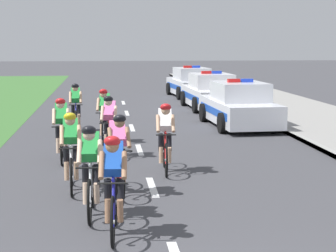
{
  "coord_description": "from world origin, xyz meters",
  "views": [
    {
      "loc": [
        -0.93,
        -5.09,
        2.81
      ],
      "look_at": [
        0.38,
        6.75,
        1.1
      ],
      "focal_mm": 63.26,
      "sensor_mm": 36.0,
      "label": 1
    }
  ],
  "objects_px": {
    "cyclist_third": "(118,153)",
    "cyclist_ninth": "(76,107)",
    "cyclist_lead": "(114,183)",
    "police_car_third": "(191,84)",
    "cyclist_seventh": "(61,128)",
    "cyclist_eighth": "(105,115)",
    "police_car_second": "(211,93)",
    "cyclist_fifth": "(165,136)",
    "cyclist_fourth": "(71,150)",
    "cyclist_sixth": "(109,125)",
    "police_car_nearest": "(239,106)",
    "cyclist_second": "(91,169)"
  },
  "relations": [
    {
      "from": "cyclist_lead",
      "to": "cyclist_ninth",
      "type": "bearing_deg",
      "value": 95.47
    },
    {
      "from": "cyclist_third",
      "to": "cyclist_seventh",
      "type": "bearing_deg",
      "value": 111.4
    },
    {
      "from": "cyclist_fifth",
      "to": "cyclist_eighth",
      "type": "height_order",
      "value": "same"
    },
    {
      "from": "cyclist_fifth",
      "to": "police_car_third",
      "type": "relative_size",
      "value": 0.38
    },
    {
      "from": "cyclist_second",
      "to": "cyclist_fourth",
      "type": "bearing_deg",
      "value": 103.11
    },
    {
      "from": "cyclist_second",
      "to": "cyclist_seventh",
      "type": "xyz_separation_m",
      "value": [
        -0.76,
        4.52,
        0.0
      ]
    },
    {
      "from": "cyclist_eighth",
      "to": "cyclist_ninth",
      "type": "height_order",
      "value": "same"
    },
    {
      "from": "cyclist_sixth",
      "to": "cyclist_eighth",
      "type": "xyz_separation_m",
      "value": [
        -0.11,
        2.08,
        0.0
      ]
    },
    {
      "from": "cyclist_fourth",
      "to": "cyclist_sixth",
      "type": "relative_size",
      "value": 1.0
    },
    {
      "from": "cyclist_fourth",
      "to": "cyclist_eighth",
      "type": "relative_size",
      "value": 1.0
    },
    {
      "from": "cyclist_second",
      "to": "cyclist_fourth",
      "type": "height_order",
      "value": "same"
    },
    {
      "from": "cyclist_fifth",
      "to": "cyclist_fourth",
      "type": "bearing_deg",
      "value": -144.56
    },
    {
      "from": "cyclist_eighth",
      "to": "police_car_second",
      "type": "xyz_separation_m",
      "value": [
        4.44,
        7.84,
        -0.11
      ]
    },
    {
      "from": "cyclist_seventh",
      "to": "cyclist_eighth",
      "type": "xyz_separation_m",
      "value": [
        1.02,
        2.53,
        0.0
      ]
    },
    {
      "from": "cyclist_fourth",
      "to": "cyclist_sixth",
      "type": "height_order",
      "value": "same"
    },
    {
      "from": "cyclist_eighth",
      "to": "police_car_second",
      "type": "bearing_deg",
      "value": 60.47
    },
    {
      "from": "cyclist_lead",
      "to": "cyclist_sixth",
      "type": "distance_m",
      "value": 6.02
    },
    {
      "from": "cyclist_sixth",
      "to": "police_car_third",
      "type": "bearing_deg",
      "value": 74.28
    },
    {
      "from": "cyclist_fifth",
      "to": "police_car_nearest",
      "type": "height_order",
      "value": "police_car_nearest"
    },
    {
      "from": "cyclist_eighth",
      "to": "police_car_third",
      "type": "relative_size",
      "value": 0.38
    },
    {
      "from": "cyclist_sixth",
      "to": "cyclist_eighth",
      "type": "bearing_deg",
      "value": 93.11
    },
    {
      "from": "cyclist_fifth",
      "to": "police_car_second",
      "type": "height_order",
      "value": "police_car_second"
    },
    {
      "from": "cyclist_third",
      "to": "police_car_nearest",
      "type": "relative_size",
      "value": 0.38
    },
    {
      "from": "cyclist_fifth",
      "to": "cyclist_sixth",
      "type": "height_order",
      "value": "same"
    },
    {
      "from": "cyclist_third",
      "to": "cyclist_eighth",
      "type": "xyz_separation_m",
      "value": [
        -0.23,
        5.71,
        0.0
      ]
    },
    {
      "from": "cyclist_third",
      "to": "cyclist_eighth",
      "type": "relative_size",
      "value": 1.0
    },
    {
      "from": "cyclist_eighth",
      "to": "cyclist_ninth",
      "type": "bearing_deg",
      "value": 112.23
    },
    {
      "from": "police_car_nearest",
      "to": "cyclist_fifth",
      "type": "bearing_deg",
      "value": -115.52
    },
    {
      "from": "cyclist_eighth",
      "to": "police_car_nearest",
      "type": "height_order",
      "value": "police_car_nearest"
    },
    {
      "from": "cyclist_third",
      "to": "cyclist_ninth",
      "type": "xyz_separation_m",
      "value": [
        -1.12,
        7.88,
        0.0
      ]
    },
    {
      "from": "cyclist_second",
      "to": "cyclist_fourth",
      "type": "relative_size",
      "value": 1.0
    },
    {
      "from": "cyclist_fifth",
      "to": "cyclist_seventh",
      "type": "relative_size",
      "value": 1.0
    },
    {
      "from": "cyclist_seventh",
      "to": "police_car_third",
      "type": "height_order",
      "value": "police_car_third"
    },
    {
      "from": "cyclist_third",
      "to": "cyclist_seventh",
      "type": "xyz_separation_m",
      "value": [
        -1.25,
        3.18,
        0.0
      ]
    },
    {
      "from": "cyclist_lead",
      "to": "police_car_third",
      "type": "relative_size",
      "value": 0.38
    },
    {
      "from": "cyclist_second",
      "to": "cyclist_fifth",
      "type": "relative_size",
      "value": 1.0
    },
    {
      "from": "cyclist_sixth",
      "to": "police_car_second",
      "type": "bearing_deg",
      "value": 66.42
    },
    {
      "from": "cyclist_seventh",
      "to": "police_car_third",
      "type": "relative_size",
      "value": 0.38
    },
    {
      "from": "cyclist_lead",
      "to": "cyclist_sixth",
      "type": "relative_size",
      "value": 1.0
    },
    {
      "from": "cyclist_seventh",
      "to": "cyclist_ninth",
      "type": "bearing_deg",
      "value": 88.42
    },
    {
      "from": "cyclist_sixth",
      "to": "police_car_nearest",
      "type": "bearing_deg",
      "value": 47.56
    },
    {
      "from": "cyclist_fourth",
      "to": "cyclist_second",
      "type": "bearing_deg",
      "value": -76.89
    },
    {
      "from": "cyclist_fifth",
      "to": "cyclist_ninth",
      "type": "height_order",
      "value": "same"
    },
    {
      "from": "cyclist_seventh",
      "to": "police_car_second",
      "type": "relative_size",
      "value": 0.39
    },
    {
      "from": "cyclist_third",
      "to": "cyclist_seventh",
      "type": "distance_m",
      "value": 3.42
    },
    {
      "from": "cyclist_third",
      "to": "cyclist_eighth",
      "type": "distance_m",
      "value": 5.72
    },
    {
      "from": "cyclist_lead",
      "to": "police_car_third",
      "type": "distance_m",
      "value": 21.84
    },
    {
      "from": "cyclist_third",
      "to": "cyclist_fifth",
      "type": "bearing_deg",
      "value": 59.1
    },
    {
      "from": "cyclist_third",
      "to": "cyclist_eighth",
      "type": "height_order",
      "value": "same"
    },
    {
      "from": "cyclist_third",
      "to": "cyclist_fifth",
      "type": "relative_size",
      "value": 1.0
    }
  ]
}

